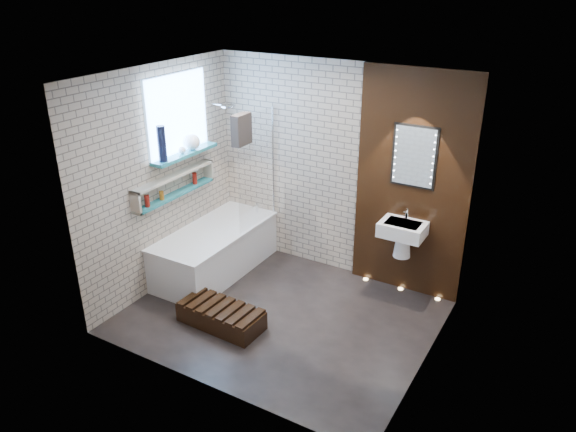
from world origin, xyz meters
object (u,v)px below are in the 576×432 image
Objects in this scene: led_mirror at (414,157)px; walnut_step at (221,316)px; bathtub at (216,250)px; bath_screen at (257,170)px; washbasin at (402,234)px.

led_mirror is 2.70m from walnut_step.
walnut_step is at bearing -50.57° from bathtub.
bath_screen reaches higher than washbasin.
bath_screen reaches higher than bathtub.
bath_screen is 1.89m from washbasin.
washbasin reaches higher than bathtub.
bath_screen is at bearing 51.10° from bathtub.
washbasin is at bearing 5.78° from bath_screen.
led_mirror is (1.82, 0.34, 0.37)m from bath_screen.
walnut_step is (-1.42, -1.70, -1.55)m from led_mirror.
bathtub is 1.88× the size of walnut_step.
led_mirror is at bearing 90.00° from washbasin.
bath_screen is 2.41× the size of washbasin.
bathtub is 3.00× the size of washbasin.
led_mirror is at bearing 50.09° from walnut_step.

